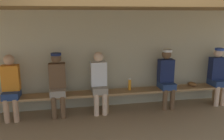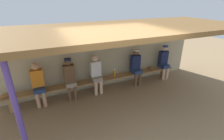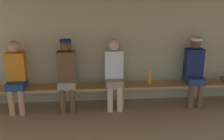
# 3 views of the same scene
# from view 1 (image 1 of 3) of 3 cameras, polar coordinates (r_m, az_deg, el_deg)

# --- Properties ---
(back_wall) EXTENTS (8.00, 0.20, 2.20)m
(back_wall) POSITION_cam_1_polar(r_m,az_deg,el_deg) (5.50, -2.35, 2.60)
(back_wall) COLOR #B7AD8C
(back_wall) RESTS_ON ground
(dugout_roof) EXTENTS (8.00, 2.80, 0.12)m
(dugout_roof) POSITION_cam_1_polar(r_m,az_deg,el_deg) (4.12, 0.32, 15.25)
(dugout_roof) COLOR brown
(dugout_roof) RESTS_ON back_wall
(bench) EXTENTS (6.00, 0.36, 0.46)m
(bench) POSITION_cam_1_polar(r_m,az_deg,el_deg) (5.25, -1.53, -5.97)
(bench) COLOR #9E7547
(bench) RESTS_ON ground
(player_near_post) EXTENTS (0.34, 0.42, 1.34)m
(player_near_post) POSITION_cam_1_polar(r_m,az_deg,el_deg) (5.21, -23.10, -3.27)
(player_near_post) COLOR navy
(player_near_post) RESTS_ON ground
(player_in_blue) EXTENTS (0.34, 0.42, 1.34)m
(player_in_blue) POSITION_cam_1_polar(r_m,az_deg,el_deg) (5.09, -12.95, -2.71)
(player_in_blue) COLOR gray
(player_in_blue) RESTS_ON ground
(player_middle) EXTENTS (0.34, 0.42, 1.34)m
(player_middle) POSITION_cam_1_polar(r_m,az_deg,el_deg) (6.17, 23.97, -0.72)
(player_middle) COLOR navy
(player_middle) RESTS_ON ground
(player_leftmost) EXTENTS (0.34, 0.42, 1.34)m
(player_leftmost) POSITION_cam_1_polar(r_m,az_deg,el_deg) (5.54, 12.93, -1.39)
(player_leftmost) COLOR navy
(player_leftmost) RESTS_ON ground
(player_shirtless_tan) EXTENTS (0.34, 0.42, 1.34)m
(player_shirtless_tan) POSITION_cam_1_polar(r_m,az_deg,el_deg) (5.13, -3.11, -2.44)
(player_shirtless_tan) COLOR gray
(player_shirtless_tan) RESTS_ON ground
(water_bottle_clear) EXTENTS (0.07, 0.07, 0.26)m
(water_bottle_clear) POSITION_cam_1_polar(r_m,az_deg,el_deg) (5.32, 4.25, -3.48)
(water_bottle_clear) COLOR orange
(water_bottle_clear) RESTS_ON bench
(baseball_glove_dark_brown) EXTENTS (0.25, 0.29, 0.09)m
(baseball_glove_dark_brown) POSITION_cam_1_polar(r_m,az_deg,el_deg) (5.93, 18.65, -3.21)
(baseball_glove_dark_brown) COLOR brown
(baseball_glove_dark_brown) RESTS_ON bench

